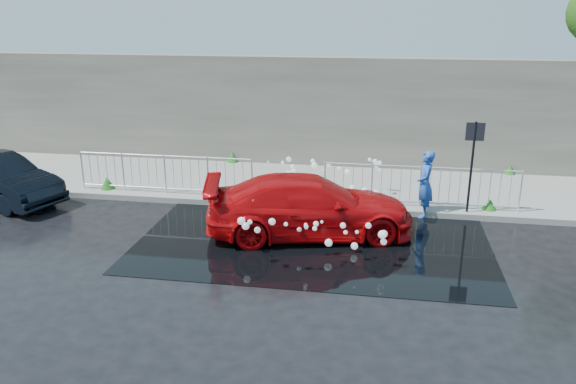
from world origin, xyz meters
name	(u,v)px	position (x,y,z in m)	size (l,w,h in m)	color
ground	(285,256)	(0.00, 0.00, 0.00)	(90.00, 90.00, 0.00)	black
pavement	(313,185)	(0.00, 5.00, 0.07)	(30.00, 4.00, 0.15)	gray
curb	(304,207)	(0.00, 3.00, 0.08)	(30.00, 0.25, 0.16)	gray
retaining_wall	(322,112)	(0.00, 7.20, 1.90)	(30.00, 0.60, 3.50)	#535146
puddle	(314,240)	(0.50, 1.00, 0.01)	(8.00, 5.00, 0.01)	black
sign_post	(473,152)	(4.20, 3.10, 1.72)	(0.45, 0.06, 2.50)	black
railing_left	(165,173)	(-4.00, 3.35, 0.74)	(5.05, 0.05, 1.10)	silver
railing_right	(420,185)	(3.00, 3.35, 0.74)	(5.05, 0.05, 1.10)	silver
weeds	(302,181)	(-0.27, 4.50, 0.32)	(12.17, 3.93, 0.42)	#1E5516
water_spray	(323,196)	(0.59, 2.12, 0.72)	(3.50, 5.48, 1.10)	white
red_car	(310,206)	(0.35, 1.34, 0.70)	(1.97, 4.85, 1.41)	#A90609
person	(425,184)	(3.10, 3.00, 0.87)	(0.63, 0.42, 1.74)	#214EA8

